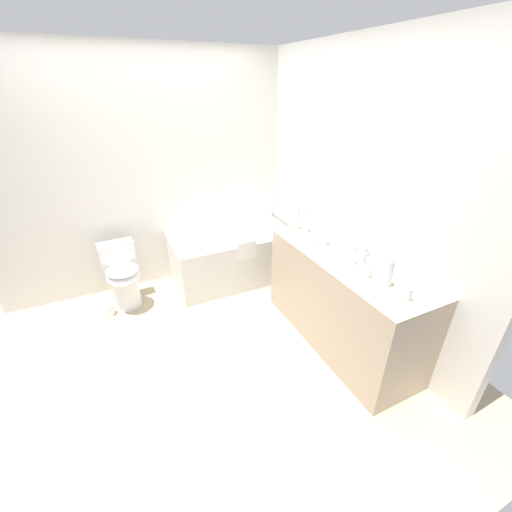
{
  "coord_description": "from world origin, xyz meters",
  "views": [
    {
      "loc": [
        -0.5,
        -2.27,
        2.15
      ],
      "look_at": [
        0.7,
        0.24,
        0.67
      ],
      "focal_mm": 22.83,
      "sensor_mm": 36.0,
      "label": 1
    }
  ],
  "objects_px": {
    "water_bottle_2": "(297,218)",
    "water_bottle_1": "(389,273)",
    "sink_basin": "(345,255)",
    "sink_faucet": "(362,250)",
    "water_bottle_0": "(362,258)",
    "water_bottle_4": "(306,221)",
    "drinking_glass_0": "(407,294)",
    "toilet_paper_roll": "(109,310)",
    "soap_dish": "(311,237)",
    "drinking_glass_2": "(366,271)",
    "toilet": "(123,277)",
    "drinking_glass_1": "(314,239)",
    "water_bottle_3": "(325,235)",
    "bathtub": "(233,255)"
  },
  "relations": [
    {
      "from": "water_bottle_1",
      "to": "water_bottle_3",
      "type": "distance_m",
      "value": 0.74
    },
    {
      "from": "soap_dish",
      "to": "sink_faucet",
      "type": "bearing_deg",
      "value": -65.69
    },
    {
      "from": "water_bottle_4",
      "to": "soap_dish",
      "type": "distance_m",
      "value": 0.18
    },
    {
      "from": "bathtub",
      "to": "drinking_glass_1",
      "type": "height_order",
      "value": "bathtub"
    },
    {
      "from": "drinking_glass_0",
      "to": "toilet_paper_roll",
      "type": "bearing_deg",
      "value": 134.08
    },
    {
      "from": "water_bottle_4",
      "to": "toilet_paper_roll",
      "type": "distance_m",
      "value": 2.23
    },
    {
      "from": "water_bottle_2",
      "to": "water_bottle_1",
      "type": "bearing_deg",
      "value": -88.21
    },
    {
      "from": "sink_faucet",
      "to": "water_bottle_0",
      "type": "distance_m",
      "value": 0.29
    },
    {
      "from": "water_bottle_3",
      "to": "drinking_glass_1",
      "type": "height_order",
      "value": "water_bottle_3"
    },
    {
      "from": "soap_dish",
      "to": "toilet_paper_roll",
      "type": "distance_m",
      "value": 2.21
    },
    {
      "from": "sink_basin",
      "to": "sink_faucet",
      "type": "distance_m",
      "value": 0.18
    },
    {
      "from": "bathtub",
      "to": "drinking_glass_2",
      "type": "bearing_deg",
      "value": -77.15
    },
    {
      "from": "water_bottle_0",
      "to": "soap_dish",
      "type": "distance_m",
      "value": 0.67
    },
    {
      "from": "sink_faucet",
      "to": "soap_dish",
      "type": "distance_m",
      "value": 0.5
    },
    {
      "from": "water_bottle_4",
      "to": "bathtub",
      "type": "bearing_deg",
      "value": 119.21
    },
    {
      "from": "bathtub",
      "to": "water_bottle_1",
      "type": "distance_m",
      "value": 2.04
    },
    {
      "from": "toilet",
      "to": "sink_basin",
      "type": "bearing_deg",
      "value": 46.57
    },
    {
      "from": "bathtub",
      "to": "drinking_glass_2",
      "type": "xyz_separation_m",
      "value": [
        0.39,
        -1.73,
        0.59
      ]
    },
    {
      "from": "toilet_paper_roll",
      "to": "drinking_glass_2",
      "type": "bearing_deg",
      "value": -40.97
    },
    {
      "from": "toilet",
      "to": "drinking_glass_1",
      "type": "xyz_separation_m",
      "value": [
        1.62,
        -1.07,
        0.56
      ]
    },
    {
      "from": "water_bottle_3",
      "to": "water_bottle_1",
      "type": "bearing_deg",
      "value": -90.18
    },
    {
      "from": "drinking_glass_0",
      "to": "drinking_glass_2",
      "type": "height_order",
      "value": "drinking_glass_0"
    },
    {
      "from": "water_bottle_4",
      "to": "water_bottle_0",
      "type": "bearing_deg",
      "value": -91.41
    },
    {
      "from": "toilet",
      "to": "soap_dish",
      "type": "height_order",
      "value": "soap_dish"
    },
    {
      "from": "toilet",
      "to": "drinking_glass_1",
      "type": "height_order",
      "value": "drinking_glass_1"
    },
    {
      "from": "drinking_glass_1",
      "to": "drinking_glass_2",
      "type": "height_order",
      "value": "drinking_glass_2"
    },
    {
      "from": "toilet",
      "to": "water_bottle_2",
      "type": "bearing_deg",
      "value": 62.8
    },
    {
      "from": "water_bottle_4",
      "to": "water_bottle_1",
      "type": "bearing_deg",
      "value": -90.75
    },
    {
      "from": "water_bottle_3",
      "to": "water_bottle_4",
      "type": "bearing_deg",
      "value": 87.93
    },
    {
      "from": "toilet_paper_roll",
      "to": "sink_basin",
      "type": "bearing_deg",
      "value": -34.3
    },
    {
      "from": "bathtub",
      "to": "sink_basin",
      "type": "height_order",
      "value": "bathtub"
    },
    {
      "from": "bathtub",
      "to": "drinking_glass_2",
      "type": "height_order",
      "value": "bathtub"
    },
    {
      "from": "drinking_glass_2",
      "to": "toilet_paper_roll",
      "type": "bearing_deg",
      "value": 139.03
    },
    {
      "from": "water_bottle_0",
      "to": "drinking_glass_1",
      "type": "relative_size",
      "value": 2.66
    },
    {
      "from": "water_bottle_1",
      "to": "water_bottle_0",
      "type": "bearing_deg",
      "value": 91.26
    },
    {
      "from": "bathtub",
      "to": "water_bottle_0",
      "type": "xyz_separation_m",
      "value": [
        0.44,
        -1.63,
        0.65
      ]
    },
    {
      "from": "water_bottle_3",
      "to": "drinking_glass_2",
      "type": "xyz_separation_m",
      "value": [
        -0.05,
        -0.58,
        -0.05
      ]
    },
    {
      "from": "sink_faucet",
      "to": "soap_dish",
      "type": "relative_size",
      "value": 1.69
    },
    {
      "from": "water_bottle_1",
      "to": "water_bottle_2",
      "type": "relative_size",
      "value": 0.9
    },
    {
      "from": "water_bottle_1",
      "to": "drinking_glass_1",
      "type": "height_order",
      "value": "water_bottle_1"
    },
    {
      "from": "water_bottle_0",
      "to": "water_bottle_4",
      "type": "height_order",
      "value": "water_bottle_4"
    },
    {
      "from": "water_bottle_3",
      "to": "drinking_glass_0",
      "type": "bearing_deg",
      "value": -90.75
    },
    {
      "from": "water_bottle_1",
      "to": "soap_dish",
      "type": "bearing_deg",
      "value": 91.43
    },
    {
      "from": "water_bottle_2",
      "to": "sink_faucet",
      "type": "bearing_deg",
      "value": -72.39
    },
    {
      "from": "sink_basin",
      "to": "water_bottle_1",
      "type": "bearing_deg",
      "value": -90.62
    },
    {
      "from": "water_bottle_2",
      "to": "drinking_glass_2",
      "type": "xyz_separation_m",
      "value": [
        -0.01,
        -1.0,
        -0.07
      ]
    },
    {
      "from": "sink_basin",
      "to": "water_bottle_0",
      "type": "bearing_deg",
      "value": -93.01
    },
    {
      "from": "bathtub",
      "to": "water_bottle_3",
      "type": "xyz_separation_m",
      "value": [
        0.45,
        -1.14,
        0.64
      ]
    },
    {
      "from": "water_bottle_2",
      "to": "drinking_glass_1",
      "type": "distance_m",
      "value": 0.35
    },
    {
      "from": "water_bottle_1",
      "to": "water_bottle_3",
      "type": "bearing_deg",
      "value": 89.82
    }
  ]
}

